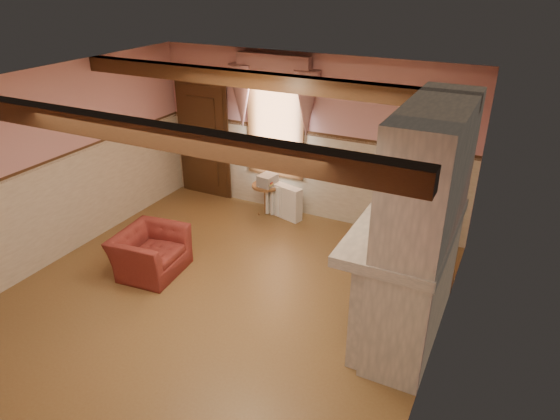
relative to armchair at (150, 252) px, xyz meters
The scene contains 25 objects.
floor 1.30m from the armchair, 11.20° to the right, with size 5.50×6.00×0.01m, color brown.
ceiling 2.79m from the armchair, 11.20° to the right, with size 5.50×6.00×0.01m, color silver.
wall_back 3.21m from the armchair, 65.82° to the left, with size 5.50×0.02×2.80m, color #C88A8F.
wall_left 1.88m from the armchair, behind, with size 0.02×6.00×2.80m, color #C88A8F.
wall_right 4.14m from the armchair, ahead, with size 0.02×6.00×2.80m, color #C88A8F.
wainscot 1.33m from the armchair, 11.20° to the right, with size 5.50×6.00×1.50m, color beige, non-canonical shape.
chair_rail 1.73m from the armchair, 11.20° to the right, with size 5.50×6.00×0.08m, color black, non-canonical shape.
firebox 3.26m from the armchair, ahead, with size 0.20×0.95×0.90m, color black.
armchair is the anchor object (origin of this frame).
side_table 2.51m from the armchair, 76.57° to the left, with size 0.50×0.50×0.55m, color brown.
book_stack 2.53m from the armchair, 75.58° to the left, with size 0.26×0.32×0.20m, color #B7AD8C.
radiator 2.63m from the armchair, 69.20° to the left, with size 0.70×0.18×0.60m, color white.
bowl 3.71m from the armchair, ahead, with size 0.38×0.38×0.09m, color brown.
mantel_clock 3.82m from the armchair, 16.24° to the left, with size 0.14×0.24×0.20m, color black.
oil_lamp 3.75m from the armchair, 10.50° to the left, with size 0.11×0.11×0.28m, color gold.
candle_red 3.68m from the armchair, ahead, with size 0.06×0.06×0.16m, color #A71415.
jar_yellow 3.67m from the armchair, ahead, with size 0.06×0.06×0.12m, color gold.
fireplace 3.84m from the armchair, ahead, with size 0.85×2.00×2.80m, color gray.
mantel 3.65m from the armchair, ahead, with size 1.05×2.05×0.12m, color gray.
overmantel_mirror 3.71m from the armchair, ahead, with size 0.06×1.44×1.04m, color silver.
door 2.92m from the armchair, 107.76° to the left, with size 1.10×0.10×2.10m, color black.
window 3.10m from the armchair, 76.85° to the left, with size 1.06×0.08×2.02m, color white.
window_drapes 3.33m from the armchair, 76.41° to the left, with size 1.30×0.14×1.40m, color gray.
ceiling_beam_front 3.05m from the armchair, 49.44° to the right, with size 5.50×0.18×0.20m, color black.
ceiling_beam_back 2.85m from the armchair, 37.68° to the left, with size 5.50×0.18×0.20m, color black.
Camera 1 is at (3.19, -4.42, 4.00)m, focal length 32.00 mm.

